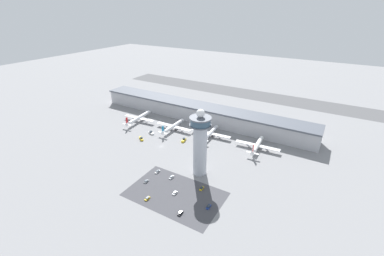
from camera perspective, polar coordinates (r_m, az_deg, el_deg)
name	(u,v)px	position (r m, az deg, el deg)	size (l,w,h in m)	color
ground_plane	(161,146)	(233.49, -6.80, -4.08)	(1000.00, 1000.00, 0.00)	gray
terminal_building	(199,112)	(282.47, 1.61, 3.53)	(247.22, 25.00, 17.49)	#B2B2B7
runway_strip	(237,92)	(384.74, 10.05, 7.83)	(370.83, 44.00, 0.01)	#515154
control_tower	(200,142)	(183.89, 1.82, -3.17)	(15.52, 15.52, 51.74)	#ADB2BC
parking_lot_surface	(175,194)	(178.90, -3.76, -14.44)	(64.00, 40.00, 0.01)	#424247
airplane_gate_alpha	(139,118)	(284.76, -11.79, 2.19)	(37.29, 40.60, 12.27)	white
airplane_gate_bravo	(173,126)	(260.77, -4.22, 0.37)	(39.59, 36.65, 11.47)	white
airplane_gate_charlie	(210,133)	(247.27, 4.06, -1.17)	(40.49, 34.15, 11.29)	white
airplane_gate_delta	(257,145)	(232.33, 14.30, -3.75)	(39.31, 32.45, 12.28)	white
service_truck_catering	(184,140)	(240.41, -1.83, -2.69)	(3.36, 7.16, 2.98)	black
service_truck_fuel	(151,133)	(256.85, -9.06, -1.08)	(7.31, 4.64, 2.83)	black
service_truck_baggage	(141,139)	(247.75, -11.22, -2.32)	(7.52, 6.37, 2.76)	black
car_maroon_suv	(175,193)	(178.92, -3.81, -14.20)	(1.98, 4.21, 1.45)	black
car_black_suv	(146,181)	(191.33, -10.14, -11.60)	(1.95, 4.10, 1.36)	black
car_yellow_taxi	(172,177)	(192.95, -4.57, -10.84)	(1.99, 4.69, 1.48)	black
car_grey_coupe	(147,198)	(176.80, -9.90, -15.17)	(1.86, 4.22, 1.46)	black
car_white_wagon	(209,207)	(168.93, 3.70, -17.05)	(1.84, 4.40, 1.57)	black
car_silver_sedan	(158,172)	(199.71, -7.67, -9.59)	(1.92, 4.86, 1.55)	black
car_red_hatchback	(202,188)	(182.35, 2.16, -13.27)	(1.87, 4.48, 1.44)	black
car_navy_sedan	(180,213)	(164.81, -2.61, -18.35)	(1.87, 4.62, 1.59)	black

